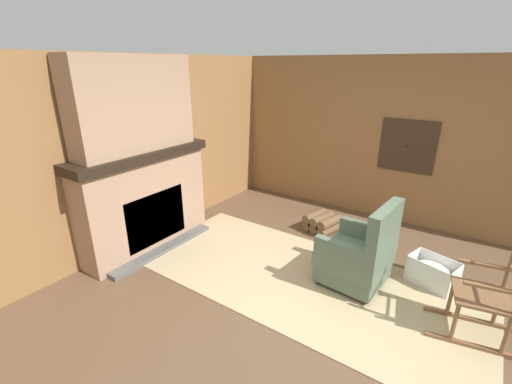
{
  "coord_description": "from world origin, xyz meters",
  "views": [
    {
      "loc": [
        1.03,
        -2.59,
        2.36
      ],
      "look_at": [
        -1.17,
        0.58,
        0.9
      ],
      "focal_mm": 24.0,
      "sensor_mm": 36.0,
      "label": 1
    }
  ],
  "objects": [
    {
      "name": "armchair",
      "position": [
        0.1,
        0.75,
        0.36
      ],
      "size": [
        0.74,
        0.75,
        1.01
      ],
      "rotation": [
        0.0,
        0.0,
        3.06
      ],
      "color": "#516651",
      "rests_on": "ground"
    },
    {
      "name": "laundry_basket",
      "position": [
        0.79,
        1.23,
        0.16
      ],
      "size": [
        0.56,
        0.45,
        0.31
      ],
      "rotation": [
        0.0,
        0.0,
        -0.3
      ],
      "color": "white",
      "rests_on": "ground"
    },
    {
      "name": "rocking_chair",
      "position": [
        1.29,
        0.61,
        0.43
      ],
      "size": [
        0.87,
        0.57,
        1.3
      ],
      "rotation": [
        0.0,
        0.0,
        3.34
      ],
      "color": "brown",
      "rests_on": "ground"
    },
    {
      "name": "wood_panel_wall_back",
      "position": [
        0.0,
        2.78,
        1.24
      ],
      "size": [
        6.11,
        0.09,
        2.48
      ],
      "color": "olive",
      "rests_on": "ground"
    },
    {
      "name": "area_rug",
      "position": [
        -0.47,
        0.48,
        0.01
      ],
      "size": [
        3.92,
        1.77,
        0.01
      ],
      "color": "tan",
      "rests_on": "ground"
    },
    {
      "name": "storage_case",
      "position": [
        -2.59,
        0.33,
        1.4
      ],
      "size": [
        0.13,
        0.21,
        0.13
      ],
      "color": "gray",
      "rests_on": "fireplace_hearth"
    },
    {
      "name": "firewood_stack",
      "position": [
        -0.78,
        1.75,
        0.13
      ],
      "size": [
        0.51,
        0.51,
        0.26
      ],
      "rotation": [
        0.0,
        0.0,
        -0.25
      ],
      "color": "brown",
      "rests_on": "ground"
    },
    {
      "name": "fireplace_hearth",
      "position": [
        -2.53,
        0.0,
        0.66
      ],
      "size": [
        0.63,
        1.87,
        1.34
      ],
      "color": "#9E7A60",
      "rests_on": "ground"
    },
    {
      "name": "wood_panel_wall_left",
      "position": [
        -2.78,
        0.0,
        1.24
      ],
      "size": [
        0.06,
        6.11,
        2.48
      ],
      "color": "olive",
      "rests_on": "ground"
    },
    {
      "name": "ground_plane",
      "position": [
        0.0,
        0.0,
        0.0
      ],
      "size": [
        14.0,
        14.0,
        0.0
      ],
      "primitive_type": "plane",
      "color": "brown"
    },
    {
      "name": "oil_lamp_vase",
      "position": [
        -2.59,
        -0.26,
        1.45
      ],
      "size": [
        0.1,
        0.1,
        0.32
      ],
      "color": "#47708E",
      "rests_on": "fireplace_hearth"
    },
    {
      "name": "chimney_breast",
      "position": [
        -2.55,
        0.0,
        1.9
      ],
      "size": [
        0.37,
        1.56,
        1.12
      ],
      "color": "#9E7A60",
      "rests_on": "fireplace_hearth"
    }
  ]
}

